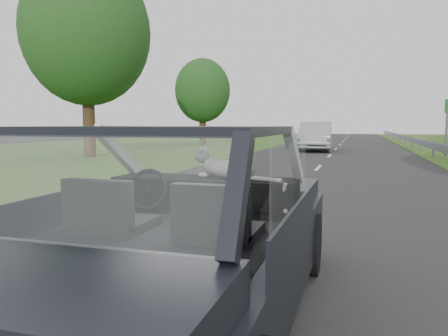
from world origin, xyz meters
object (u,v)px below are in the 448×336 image
Objects in this scene: other_car at (316,136)px; highway_sign at (447,128)px; subject_car at (177,224)px; cat at (229,168)px.

highway_sign is at bearing -27.77° from other_car.
subject_car reaches higher than cat.
other_car reaches higher than subject_car.
cat is at bearing -89.54° from other_car.
other_car is 1.90× the size of highway_sign.
highway_sign is at bearing 89.62° from cat.
subject_car is at bearing -90.19° from other_car.
highway_sign reaches higher than cat.
highway_sign is (4.90, 18.64, 0.21)m from cat.
other_car is (-1.03, 22.12, 0.09)m from subject_car.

